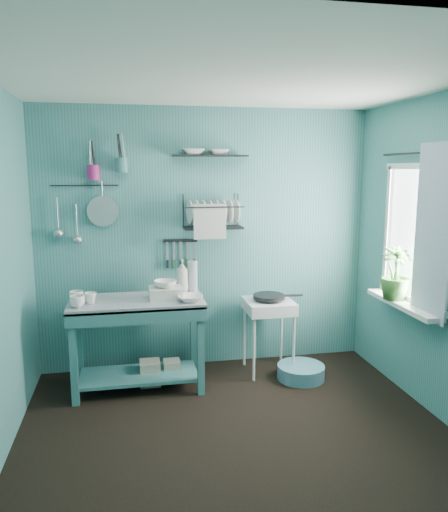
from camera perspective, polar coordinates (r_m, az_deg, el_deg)
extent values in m
plane|color=black|center=(3.84, 1.80, -20.25)|extent=(3.20, 3.20, 0.00)
plane|color=silver|center=(3.36, 2.04, 19.70)|extent=(3.20, 3.20, 0.00)
plane|color=#3A7775|center=(4.84, -2.05, 1.88)|extent=(3.20, 0.00, 3.20)
plane|color=#3A7775|center=(2.00, 11.67, -10.15)|extent=(3.20, 0.00, 3.20)
cube|color=#377373|center=(4.52, -9.80, -9.89)|extent=(1.24, 0.79, 0.81)
imported|color=white|center=(4.25, -16.44, -5.01)|extent=(0.12, 0.12, 0.10)
imported|color=white|center=(4.34, -15.00, -4.67)|extent=(0.14, 0.14, 0.09)
imported|color=white|center=(4.41, -16.51, -4.49)|extent=(0.17, 0.17, 0.10)
cube|color=beige|center=(4.38, -6.69, -4.22)|extent=(0.28, 0.22, 0.10)
imported|color=white|center=(4.36, -6.71, -3.19)|extent=(0.20, 0.19, 0.06)
imported|color=beige|center=(4.58, -4.81, -2.26)|extent=(0.11, 0.12, 0.30)
cylinder|color=#AAB3BD|center=(4.62, -3.60, -2.28)|extent=(0.09, 0.09, 0.28)
imported|color=white|center=(4.28, -3.87, -4.84)|extent=(0.22, 0.22, 0.05)
cube|color=white|center=(4.84, 5.09, -9.10)|extent=(0.50, 0.50, 0.70)
cylinder|color=black|center=(4.73, 5.17, -4.63)|extent=(0.30, 0.30, 0.03)
cube|color=black|center=(4.78, -5.01, 1.77)|extent=(0.32, 0.04, 0.03)
cube|color=black|center=(4.69, -1.28, 5.10)|extent=(0.55, 0.25, 0.32)
cube|color=black|center=(4.70, -1.64, 11.38)|extent=(0.71, 0.22, 0.01)
imported|color=white|center=(4.67, -3.52, 11.17)|extent=(0.24, 0.24, 0.05)
imported|color=white|center=(4.71, -0.64, 11.33)|extent=(0.21, 0.21, 0.05)
cylinder|color=#AE2069|center=(4.66, -14.71, 9.22)|extent=(0.11, 0.11, 0.13)
cylinder|color=#397878|center=(4.65, -11.61, 10.15)|extent=(0.11, 0.11, 0.13)
cylinder|color=#ACAFB4|center=(4.70, -13.70, 5.00)|extent=(0.28, 0.03, 0.28)
cylinder|color=#ACAFB4|center=(4.75, -18.50, 4.55)|extent=(0.01, 0.01, 0.30)
cylinder|color=#ACAFB4|center=(4.74, -16.51, 3.86)|extent=(0.01, 0.01, 0.30)
cylinder|color=black|center=(4.72, -15.66, 7.77)|extent=(0.60, 0.01, 0.01)
plane|color=white|center=(4.39, 21.17, 2.35)|extent=(0.00, 1.10, 1.10)
cube|color=white|center=(4.45, 19.76, -5.21)|extent=(0.16, 0.95, 0.04)
plane|color=silver|center=(4.10, 22.65, 2.45)|extent=(0.00, 1.35, 1.35)
cylinder|color=black|center=(4.33, 21.20, 10.88)|extent=(0.02, 1.05, 0.02)
imported|color=#386E2C|center=(4.47, 19.01, -1.88)|extent=(0.28, 0.28, 0.45)
cube|color=gray|center=(4.68, -8.45, -13.06)|extent=(0.18, 0.18, 0.22)
cube|color=gray|center=(4.72, -5.98, -12.92)|extent=(0.15, 0.15, 0.20)
cylinder|color=teal|center=(4.81, 8.78, -12.96)|extent=(0.44, 0.44, 0.13)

